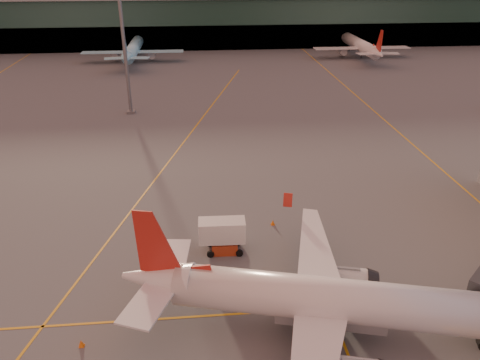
{
  "coord_description": "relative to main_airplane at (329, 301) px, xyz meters",
  "views": [
    {
      "loc": [
        -6.38,
        -27.69,
        29.47
      ],
      "look_at": [
        -1.7,
        22.43,
        5.0
      ],
      "focal_mm": 35.0,
      "sensor_mm": 36.0,
      "label": 1
    }
  ],
  "objects": [
    {
      "name": "ground",
      "position": [
        -3.83,
        -1.94,
        -3.47
      ],
      "size": [
        600.0,
        600.0,
        0.0
      ],
      "primitive_type": "plane",
      "color": "#4C4F54",
      "rests_on": "ground"
    },
    {
      "name": "taxi_markings",
      "position": [
        -11.15,
        42.55,
        -3.47
      ],
      "size": [
        100.12,
        173.0,
        0.01
      ],
      "color": "orange",
      "rests_on": "ground"
    },
    {
      "name": "terminal",
      "position": [
        -3.83,
        139.85,
        5.29
      ],
      "size": [
        400.0,
        20.0,
        17.6
      ],
      "color": "#19382D",
      "rests_on": "ground"
    },
    {
      "name": "mast_west_near",
      "position": [
        -23.83,
        64.06,
        11.39
      ],
      "size": [
        2.4,
        2.4,
        25.6
      ],
      "color": "slate",
      "rests_on": "ground"
    },
    {
      "name": "distant_aircraft_row",
      "position": [
        -57.58,
        116.06,
        -3.47
      ],
      "size": [
        225.0,
        34.0,
        13.0
      ],
      "color": "#90D7F2",
      "rests_on": "ground"
    },
    {
      "name": "main_airplane",
      "position": [
        0.0,
        0.0,
        0.0
      ],
      "size": [
        34.91,
        31.81,
        10.68
      ],
      "rotation": [
        0.0,
        0.0,
        -0.25
      ],
      "color": "white",
      "rests_on": "ground"
    },
    {
      "name": "catering_truck",
      "position": [
        -8.11,
        13.08,
        -1.27
      ],
      "size": [
        5.06,
        2.39,
        3.88
      ],
      "rotation": [
        0.0,
        0.0,
        -0.03
      ],
      "color": "#A43217",
      "rests_on": "ground"
    },
    {
      "name": "cone_tail",
      "position": [
        -20.64,
        0.43,
        -3.17
      ],
      "size": [
        0.5,
        0.5,
        0.63
      ],
      "color": "orange",
      "rests_on": "ground"
    },
    {
      "name": "cone_wing_left",
      "position": [
        -1.78,
        18.11,
        -3.17
      ],
      "size": [
        0.49,
        0.49,
        0.62
      ],
      "color": "orange",
      "rests_on": "ground"
    }
  ]
}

